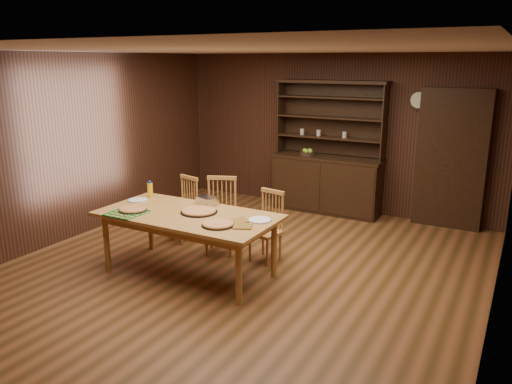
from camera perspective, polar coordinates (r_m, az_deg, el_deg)
The scene contains 20 objects.
floor at distance 6.23m, azimuth -1.32°, elevation -8.69°, with size 6.00×6.00×0.00m, color brown.
room_shell at distance 5.78m, azimuth -1.41°, elevation 5.80°, with size 6.00×6.00×6.00m.
china_hutch at distance 8.42m, azimuth 8.11°, elevation 1.73°, with size 1.84×0.52×2.17m.
doorway at distance 8.02m, azimuth 21.41°, elevation 3.51°, with size 1.00×0.18×2.10m, color black.
wall_clock at distance 8.06m, azimuth 18.12°, elevation 9.96°, with size 0.30×0.05×0.30m.
dining_table at distance 5.91m, azimuth -7.78°, elevation -3.12°, with size 2.11×1.06×0.75m.
chair_left at distance 7.09m, azimuth -8.09°, elevation -1.71°, with size 0.45×0.44×0.92m.
chair_center at distance 6.62m, azimuth -4.01°, elevation -2.36°, with size 0.53×0.52×1.01m.
chair_right at distance 6.34m, azimuth 1.41°, elevation -3.64°, with size 0.43×0.42×0.91m.
pizza_left at distance 6.11m, azimuth -13.91°, elevation -1.94°, with size 0.33×0.33×0.04m.
pizza_right at distance 5.43m, azimuth -4.36°, elevation -3.67°, with size 0.36×0.36×0.04m.
pizza_center at distance 5.90m, azimuth -6.54°, elevation -2.19°, with size 0.44×0.44×0.04m.
cooling_rack at distance 6.03m, azimuth -14.54°, elevation -2.29°, with size 0.39×0.39×0.02m, color #0B9435, non-canonical shape.
plate_left at distance 6.54m, azimuth -13.35°, elevation -0.89°, with size 0.26×0.26×0.02m.
plate_right at distance 5.58m, azimuth 0.43°, elevation -3.20°, with size 0.27×0.27×0.02m.
foil_dish at distance 6.21m, azimuth -5.57°, elevation -0.99°, with size 0.25×0.18×0.10m, color silver.
juice_bottle at distance 6.63m, azimuth -12.01°, elevation 0.25°, with size 0.07×0.07×0.22m.
pot_holder_a at distance 5.38m, azimuth -1.53°, elevation -3.92°, with size 0.20×0.20×0.01m, color red.
pot_holder_b at distance 5.56m, azimuth -1.85°, elevation -3.28°, with size 0.20×0.20×0.01m, color red.
fruit_bowl at distance 8.40m, azimuth 5.91°, elevation 4.48°, with size 0.27×0.27×0.12m.
Camera 1 is at (2.88, -4.93, 2.49)m, focal length 35.00 mm.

